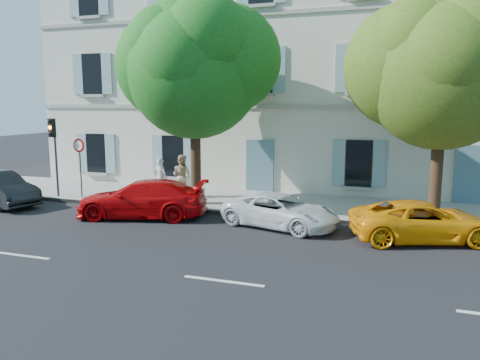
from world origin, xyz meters
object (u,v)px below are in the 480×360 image
(car_white_coupe, at_px, (280,211))
(tree_left, at_px, (194,72))
(car_red_coupe, at_px, (142,199))
(car_yellow_supercar, at_px, (423,221))
(pedestrian_b, at_px, (182,176))
(tree_right, at_px, (443,74))
(traffic_light, at_px, (53,140))
(road_sign, at_px, (80,155))
(pedestrian_a, at_px, (161,178))

(car_white_coupe, distance_m, tree_left, 6.48)
(car_red_coupe, bearing_deg, car_yellow_supercar, 76.48)
(pedestrian_b, bearing_deg, car_white_coupe, 158.49)
(car_yellow_supercar, distance_m, pedestrian_b, 10.12)
(pedestrian_b, bearing_deg, tree_right, -177.52)
(tree_right, bearing_deg, car_red_coupe, -168.12)
(tree_right, distance_m, traffic_light, 15.34)
(road_sign, xyz_separation_m, pedestrian_a, (3.18, 1.17, -0.98))
(car_yellow_supercar, distance_m, road_sign, 13.76)
(tree_left, xyz_separation_m, traffic_light, (-6.28, -0.65, -2.75))
(road_sign, xyz_separation_m, pedestrian_b, (4.00, 1.55, -0.91))
(car_red_coupe, relative_size, tree_left, 0.59)
(tree_left, height_order, road_sign, tree_left)
(pedestrian_a, bearing_deg, tree_left, 163.18)
(car_white_coupe, relative_size, tree_left, 0.50)
(traffic_light, bearing_deg, pedestrian_b, 19.09)
(car_red_coupe, bearing_deg, tree_right, 87.78)
(car_yellow_supercar, xyz_separation_m, road_sign, (-13.59, 1.68, 1.37))
(car_red_coupe, xyz_separation_m, pedestrian_b, (0.02, 3.33, 0.37))
(car_white_coupe, xyz_separation_m, traffic_light, (-10.22, 1.28, 2.03))
(tree_left, xyz_separation_m, tree_right, (8.85, -0.10, -0.25))
(car_red_coupe, bearing_deg, pedestrian_a, -178.90)
(car_white_coupe, bearing_deg, car_yellow_supercar, -76.49)
(road_sign, height_order, pedestrian_b, road_sign)
(car_white_coupe, relative_size, traffic_light, 1.19)
(car_red_coupe, distance_m, pedestrian_a, 3.07)
(car_red_coupe, height_order, car_white_coupe, car_red_coupe)
(traffic_light, relative_size, pedestrian_b, 1.85)
(traffic_light, bearing_deg, road_sign, 11.16)
(car_red_coupe, relative_size, road_sign, 1.88)
(car_yellow_supercar, distance_m, tree_left, 9.88)
(traffic_light, xyz_separation_m, pedestrian_a, (4.29, 1.39, -1.59))
(tree_right, relative_size, pedestrian_b, 4.23)
(pedestrian_a, relative_size, pedestrian_b, 0.93)
(car_white_coupe, distance_m, pedestrian_b, 5.97)
(tree_left, relative_size, road_sign, 3.19)
(car_yellow_supercar, distance_m, traffic_light, 14.91)
(tree_right, xyz_separation_m, pedestrian_a, (-10.84, 0.83, -4.09))
(traffic_light, xyz_separation_m, road_sign, (1.11, 0.22, -0.61))
(car_white_coupe, xyz_separation_m, pedestrian_a, (-5.93, 2.67, 0.44))
(car_yellow_supercar, relative_size, pedestrian_b, 2.39)
(car_yellow_supercar, bearing_deg, car_red_coupe, 72.30)
(traffic_light, bearing_deg, pedestrian_a, 17.95)
(car_red_coupe, distance_m, tree_right, 11.16)
(tree_right, distance_m, road_sign, 14.36)
(road_sign, bearing_deg, traffic_light, -168.84)
(car_yellow_supercar, relative_size, road_sign, 1.72)
(car_red_coupe, distance_m, car_yellow_supercar, 9.61)
(car_red_coupe, distance_m, road_sign, 4.54)
(car_white_coupe, distance_m, car_yellow_supercar, 4.49)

